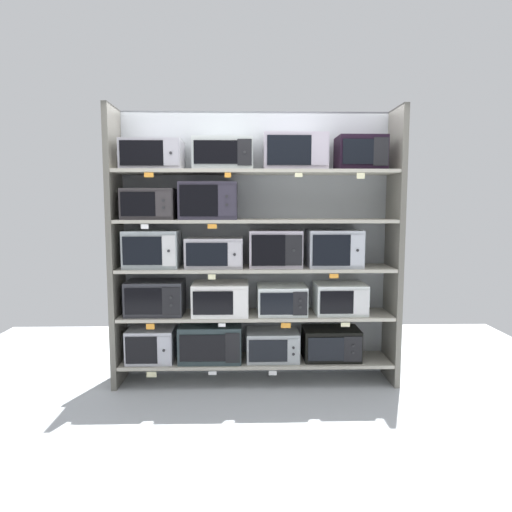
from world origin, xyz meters
TOP-DOWN VIEW (x-y plane):
  - ground at (0.00, -1.00)m, footprint 6.49×6.00m
  - back_panel at (0.00, 0.24)m, footprint 2.69×0.04m
  - upright_left at (-1.27, 0.00)m, footprint 0.05×0.43m
  - upright_right at (1.27, 0.00)m, footprint 0.05×0.43m
  - shelf_0 at (0.00, 0.00)m, footprint 2.49×0.43m
  - microwave_0 at (-0.97, -0.00)m, footprint 0.43×0.38m
  - microwave_1 at (-0.42, -0.00)m, footprint 0.57×0.39m
  - microwave_2 at (0.15, -0.00)m, footprint 0.48×0.37m
  - microwave_3 at (0.70, -0.00)m, footprint 0.52×0.35m
  - price_tag_0 at (-0.93, -0.22)m, footprint 0.09×0.00m
  - price_tag_1 at (-0.39, -0.22)m, footprint 0.07×0.00m
  - price_tag_2 at (0.14, -0.22)m, footprint 0.07×0.00m
  - shelf_1 at (0.00, 0.00)m, footprint 2.49×0.43m
  - microwave_4 at (-0.92, -0.00)m, footprint 0.52×0.36m
  - microwave_5 at (-0.33, -0.00)m, footprint 0.51×0.43m
  - microwave_6 at (0.24, -0.00)m, footprint 0.45×0.39m
  - microwave_7 at (0.78, -0.00)m, footprint 0.46×0.36m
  - price_tag_3 at (-0.93, -0.22)m, footprint 0.07×0.00m
  - price_tag_4 at (-0.31, -0.22)m, footprint 0.06×0.00m
  - price_tag_5 at (0.26, -0.22)m, footprint 0.09×0.00m
  - price_tag_6 at (0.79, -0.22)m, footprint 0.08×0.00m
  - shelf_2 at (0.00, 0.00)m, footprint 2.49×0.43m
  - microwave_8 at (-0.94, -0.00)m, footprint 0.49×0.38m
  - microwave_9 at (-0.38, -0.00)m, footprint 0.51×0.36m
  - microwave_10 at (0.18, -0.00)m, footprint 0.48×0.34m
  - microwave_11 at (0.71, -0.00)m, footprint 0.49×0.38m
  - price_tag_7 at (-0.39, -0.22)m, footprint 0.07×0.00m
  - price_tag_8 at (0.68, -0.22)m, footprint 0.08×0.00m
  - shelf_3 at (0.00, 0.00)m, footprint 2.49×0.43m
  - microwave_12 at (-0.95, -0.00)m, footprint 0.46×0.40m
  - microwave_13 at (-0.42, -0.00)m, footprint 0.51×0.44m
  - price_tag_9 at (-0.96, -0.22)m, footprint 0.07×0.00m
  - price_tag_10 at (-0.38, -0.22)m, footprint 0.08×0.00m
  - shelf_4 at (0.00, 0.00)m, footprint 2.49×0.43m
  - microwave_14 at (-0.92, -0.00)m, footprint 0.53×0.38m
  - microwave_15 at (-0.29, -0.00)m, footprint 0.52×0.40m
  - microwave_16 at (0.35, -0.00)m, footprint 0.56×0.35m
  - microwave_17 at (0.94, -0.00)m, footprint 0.42×0.34m
  - price_tag_11 at (-0.91, -0.22)m, footprint 0.08×0.00m
  - price_tag_12 at (-0.24, -0.22)m, footprint 0.06×0.00m
  - price_tag_13 at (0.36, -0.22)m, footprint 0.07×0.00m
  - price_tag_14 at (0.89, -0.22)m, footprint 0.07×0.00m

SIDE VIEW (x-z plane):
  - ground at x=0.00m, z-range -0.02..0.00m
  - price_tag_0 at x=-0.93m, z-range 0.13..0.18m
  - price_tag_2 at x=0.14m, z-range 0.14..0.18m
  - price_tag_1 at x=-0.39m, z-range 0.14..0.18m
  - shelf_0 at x=0.00m, z-range 0.18..0.21m
  - microwave_2 at x=0.15m, z-range 0.21..0.48m
  - microwave_3 at x=0.70m, z-range 0.21..0.50m
  - microwave_0 at x=-0.97m, z-range 0.21..0.52m
  - microwave_1 at x=-0.42m, z-range 0.21..0.55m
  - price_tag_3 at x=-0.93m, z-range 0.56..0.61m
  - price_tag_5 at x=0.26m, z-range 0.57..0.61m
  - price_tag_6 at x=0.79m, z-range 0.58..0.61m
  - price_tag_4 at x=-0.31m, z-range 0.58..0.61m
  - shelf_1 at x=0.00m, z-range 0.62..0.65m
  - microwave_6 at x=0.24m, z-range 0.65..0.91m
  - microwave_7 at x=0.78m, z-range 0.65..0.93m
  - microwave_5 at x=-0.33m, z-range 0.65..0.94m
  - microwave_4 at x=-0.92m, z-range 0.65..0.96m
  - price_tag_7 at x=-0.39m, z-range 1.01..1.05m
  - price_tag_8 at x=0.68m, z-range 1.01..1.05m
  - shelf_2 at x=0.00m, z-range 1.05..1.08m
  - microwave_9 at x=-0.38m, z-range 1.08..1.35m
  - microwave_10 at x=0.18m, z-range 1.08..1.42m
  - microwave_8 at x=-0.94m, z-range 1.08..1.42m
  - microwave_11 at x=0.71m, z-range 1.08..1.42m
  - back_panel at x=0.00m, z-range 0.00..2.52m
  - upright_left at x=-1.27m, z-range 0.00..2.52m
  - upright_right at x=1.27m, z-range 0.00..2.52m
  - price_tag_9 at x=-0.96m, z-range 1.45..1.49m
  - price_tag_10 at x=-0.38m, z-range 1.45..1.49m
  - shelf_3 at x=0.00m, z-range 1.49..1.52m
  - microwave_12 at x=-0.95m, z-range 1.52..1.79m
  - microwave_13 at x=-0.42m, z-range 1.52..1.85m
  - price_tag_14 at x=0.89m, z-range 1.87..1.92m
  - price_tag_12 at x=-0.24m, z-range 1.88..1.92m
  - price_tag_11 at x=-0.91m, z-range 1.88..1.92m
  - price_tag_13 at x=0.36m, z-range 1.89..1.92m
  - shelf_4 at x=0.00m, z-range 1.93..1.96m
  - microwave_14 at x=-0.92m, z-range 1.96..2.22m
  - microwave_15 at x=-0.29m, z-range 1.96..2.24m
  - microwave_17 at x=0.94m, z-range 1.96..2.26m
  - microwave_16 at x=0.35m, z-range 1.96..2.28m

